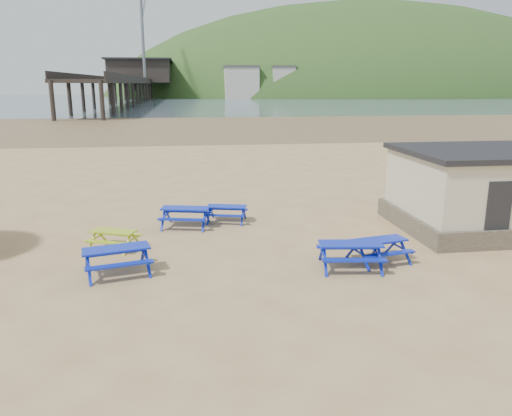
{
  "coord_description": "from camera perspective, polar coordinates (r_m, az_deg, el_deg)",
  "views": [
    {
      "loc": [
        -1.45,
        -16.68,
        5.58
      ],
      "look_at": [
        1.07,
        1.5,
        1.0
      ],
      "focal_mm": 35.0,
      "sensor_mm": 36.0,
      "label": 1
    }
  ],
  "objects": [
    {
      "name": "picnic_table_blue_e",
      "position": [
        16.6,
        13.85,
        -4.71
      ],
      "size": [
        2.02,
        1.75,
        0.74
      ],
      "rotation": [
        0.0,
        0.0,
        0.21
      ],
      "color": "#173AB6",
      "rests_on": "ground"
    },
    {
      "name": "picnic_table_blue_a",
      "position": [
        20.14,
        -8.05,
        -1.05
      ],
      "size": [
        2.17,
        1.9,
        0.79
      ],
      "rotation": [
        0.0,
        0.0,
        -0.23
      ],
      "color": "#173AB6",
      "rests_on": "ground"
    },
    {
      "name": "picnic_table_blue_f",
      "position": [
        15.82,
        10.72,
        -5.34
      ],
      "size": [
        2.11,
        1.79,
        0.81
      ],
      "rotation": [
        0.0,
        0.0,
        -0.13
      ],
      "color": "#173AB6",
      "rests_on": "ground"
    },
    {
      "name": "headland_town",
      "position": [
        263.25,
        12.66,
        10.31
      ],
      "size": [
        264.0,
        144.0,
        108.0
      ],
      "color": "#2D4C1E",
      "rests_on": "ground"
    },
    {
      "name": "picnic_table_blue_b",
      "position": [
        20.73,
        -3.36,
        -0.66
      ],
      "size": [
        1.88,
        1.65,
        0.68
      ],
      "rotation": [
        0.0,
        0.0,
        -0.25
      ],
      "color": "#173AB6",
      "rests_on": "ground"
    },
    {
      "name": "picnic_table_blue_d",
      "position": [
        15.68,
        -15.6,
        -5.8
      ],
      "size": [
        2.27,
        2.0,
        0.81
      ],
      "rotation": [
        0.0,
        0.0,
        0.25
      ],
      "color": "#173AB6",
      "rests_on": "ground"
    },
    {
      "name": "amenity_block",
      "position": [
        21.72,
        25.7,
        1.97
      ],
      "size": [
        7.4,
        5.4,
        3.15
      ],
      "color": "#665B4C",
      "rests_on": "ground"
    },
    {
      "name": "picnic_table_blue_c",
      "position": [
        21.7,
        18.52,
        -0.56
      ],
      "size": [
        2.06,
        1.74,
        0.79
      ],
      "rotation": [
        0.0,
        0.0,
        0.13
      ],
      "color": "#173AB6",
      "rests_on": "ground"
    },
    {
      "name": "picnic_table_yellow",
      "position": [
        18.04,
        -15.91,
        -3.48
      ],
      "size": [
        1.91,
        1.75,
        0.65
      ],
      "rotation": [
        0.0,
        0.0,
        -0.4
      ],
      "color": "#8DB80E",
      "rests_on": "ground"
    },
    {
      "name": "ground",
      "position": [
        17.65,
        -2.77,
        -4.44
      ],
      "size": [
        400.0,
        400.0,
        0.0
      ],
      "primitive_type": "plane",
      "color": "tan",
      "rests_on": "ground"
    },
    {
      "name": "wet_sand",
      "position": [
        71.91,
        -6.81,
        9.47
      ],
      "size": [
        400.0,
        400.0,
        0.0
      ],
      "primitive_type": "plane",
      "color": "brown",
      "rests_on": "ground"
    },
    {
      "name": "sea",
      "position": [
        186.77,
        -7.62,
        12.19
      ],
      "size": [
        400.0,
        400.0,
        0.0
      ],
      "primitive_type": "plane",
      "color": "#445562",
      "rests_on": "ground"
    },
    {
      "name": "pier",
      "position": [
        195.61,
        -13.12,
        13.63
      ],
      "size": [
        24.0,
        220.0,
        39.29
      ],
      "color": "black",
      "rests_on": "ground"
    }
  ]
}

